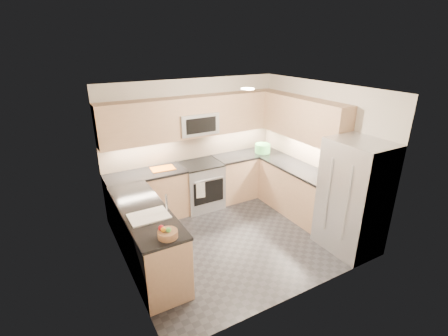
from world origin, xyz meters
TOP-DOWN VIEW (x-y plane):
  - floor at (0.00, 0.00)m, footprint 3.60×3.20m
  - ceiling at (0.00, 0.00)m, footprint 3.60×3.20m
  - wall_back at (0.00, 1.60)m, footprint 3.60×0.02m
  - wall_front at (0.00, -1.60)m, footprint 3.60×0.02m
  - wall_left at (-1.80, 0.00)m, footprint 0.02×3.20m
  - wall_right at (1.80, 0.00)m, footprint 0.02×3.20m
  - base_cab_back_left at (-1.09, 1.30)m, footprint 1.42×0.60m
  - base_cab_back_right at (1.09, 1.30)m, footprint 1.42×0.60m
  - base_cab_right at (1.50, 0.15)m, footprint 0.60×1.70m
  - base_cab_peninsula at (-1.50, 0.00)m, footprint 0.60×2.00m
  - countertop_back_left at (-1.09, 1.30)m, footprint 1.42×0.63m
  - countertop_back_right at (1.09, 1.30)m, footprint 1.42×0.63m
  - countertop_right at (1.50, 0.15)m, footprint 0.63×1.70m
  - countertop_peninsula at (-1.50, 0.00)m, footprint 0.63×2.00m
  - upper_cab_back at (0.00, 1.43)m, footprint 3.60×0.35m
  - upper_cab_right at (1.62, 0.28)m, footprint 0.35×1.95m
  - backsplash_back at (0.00, 1.60)m, footprint 3.60×0.01m
  - backsplash_right at (1.80, 0.45)m, footprint 0.01×2.30m
  - gas_range at (0.00, 1.28)m, footprint 0.76×0.65m
  - range_cooktop at (0.00, 1.28)m, footprint 0.76×0.65m
  - oven_door_glass at (0.00, 0.95)m, footprint 0.62×0.02m
  - oven_handle at (0.00, 0.93)m, footprint 0.60×0.02m
  - microwave at (0.00, 1.40)m, footprint 0.76×0.40m
  - microwave_door at (0.00, 1.20)m, footprint 0.60×0.01m
  - refrigerator at (1.45, -1.15)m, footprint 0.70×0.90m
  - fridge_handle_left at (1.08, -1.33)m, footprint 0.02×0.02m
  - fridge_handle_right at (1.08, -0.97)m, footprint 0.02×0.02m
  - sink_basin at (-1.50, -0.25)m, footprint 0.52×0.38m
  - faucet at (-1.24, -0.25)m, footprint 0.03×0.03m
  - utensil_bowl at (1.42, 1.20)m, footprint 0.34×0.34m
  - cutting_board at (-0.75, 1.33)m, footprint 0.45×0.33m
  - fruit_basket at (-1.45, -0.84)m, footprint 0.32×0.32m
  - fruit_apple at (-1.50, -0.77)m, footprint 0.07×0.07m
  - fruit_pear at (-1.44, -0.86)m, footprint 0.06×0.06m
  - dish_towel_check at (-0.19, 0.91)m, footprint 0.16×0.05m
  - fruit_orange at (-1.49, -0.82)m, footprint 0.06×0.06m

SIDE VIEW (x-z plane):
  - floor at x=0.00m, z-range 0.00..0.00m
  - base_cab_back_left at x=-1.09m, z-range 0.00..0.90m
  - base_cab_back_right at x=1.09m, z-range 0.00..0.90m
  - base_cab_right at x=1.50m, z-range 0.00..0.90m
  - base_cab_peninsula at x=-1.50m, z-range 0.00..0.90m
  - oven_door_glass at x=0.00m, z-range 0.22..0.68m
  - gas_range at x=0.00m, z-range 0.00..0.91m
  - dish_towel_check at x=-0.19m, z-range 0.40..0.70m
  - oven_handle at x=0.00m, z-range 0.71..0.73m
  - sink_basin at x=-1.50m, z-range 0.80..0.96m
  - refrigerator at x=1.45m, z-range 0.00..1.80m
  - range_cooktop at x=0.00m, z-range 0.90..0.93m
  - countertop_back_left at x=-1.09m, z-range 0.90..0.94m
  - countertop_back_right at x=1.09m, z-range 0.90..0.94m
  - countertop_right at x=1.50m, z-range 0.90..0.94m
  - countertop_peninsula at x=-1.50m, z-range 0.90..0.94m
  - cutting_board at x=-0.75m, z-range 0.94..0.95m
  - fridge_handle_left at x=1.08m, z-range 0.35..1.55m
  - fridge_handle_right at x=1.08m, z-range 0.35..1.55m
  - fruit_basket at x=-1.45m, z-range 0.94..1.03m
  - utensil_bowl at x=1.42m, z-range 0.94..1.12m
  - fruit_orange at x=-1.49m, z-range 1.02..1.08m
  - fruit_apple at x=-1.50m, z-range 1.02..1.09m
  - fruit_pear at x=-1.44m, z-range 1.02..1.09m
  - faucet at x=-1.24m, z-range 0.94..1.22m
  - backsplash_back at x=0.00m, z-range 0.94..1.45m
  - backsplash_right at x=1.80m, z-range 0.94..1.45m
  - wall_back at x=0.00m, z-range 0.00..2.50m
  - wall_front at x=0.00m, z-range 0.00..2.50m
  - wall_left at x=-1.80m, z-range 0.00..2.50m
  - wall_right at x=1.80m, z-range 0.00..2.50m
  - microwave at x=0.00m, z-range 1.50..1.90m
  - microwave_door at x=0.00m, z-range 1.56..1.84m
  - upper_cab_back at x=0.00m, z-range 1.45..2.20m
  - upper_cab_right at x=1.62m, z-range 1.45..2.20m
  - ceiling at x=0.00m, z-range 2.49..2.51m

